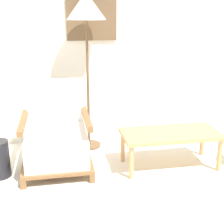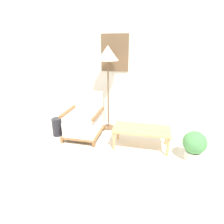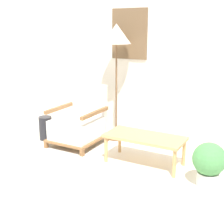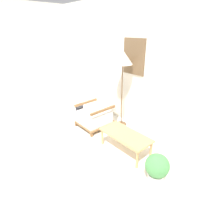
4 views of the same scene
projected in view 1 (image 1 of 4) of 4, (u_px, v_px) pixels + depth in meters
The scene contains 4 objects.
wall_back at pixel (97, 25), 3.54m from camera, with size 8.00×0.09×2.70m.
armchair at pixel (56, 139), 3.07m from camera, with size 0.66×0.72×0.84m.
floor_lamp at pixel (86, 13), 3.20m from camera, with size 0.41×0.41×1.69m.
coffee_table at pixel (170, 136), 3.08m from camera, with size 0.96×0.45×0.36m.
Camera 1 is at (-0.49, -1.59, 1.48)m, focal length 50.00 mm.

